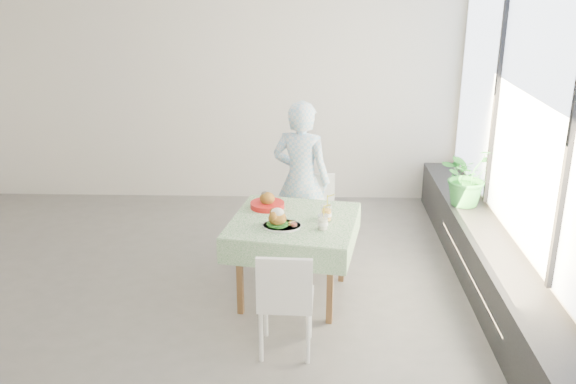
{
  "coord_description": "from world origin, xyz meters",
  "views": [
    {
      "loc": [
        1.16,
        -5.18,
        2.82
      ],
      "look_at": [
        1.0,
        -0.03,
        0.97
      ],
      "focal_mm": 40.0,
      "sensor_mm": 36.0,
      "label": 1
    }
  ],
  "objects_px": {
    "chair_near": "(286,320)",
    "potted_plant": "(467,175)",
    "diner": "(301,181)",
    "juice_cup_orange": "(326,213)",
    "chair_far": "(314,238)",
    "main_dish": "(280,221)",
    "cafe_table": "(294,249)"
  },
  "relations": [
    {
      "from": "chair_far",
      "to": "main_dish",
      "type": "height_order",
      "value": "main_dish"
    },
    {
      "from": "chair_far",
      "to": "juice_cup_orange",
      "type": "height_order",
      "value": "juice_cup_orange"
    },
    {
      "from": "chair_near",
      "to": "juice_cup_orange",
      "type": "distance_m",
      "value": 1.05
    },
    {
      "from": "chair_near",
      "to": "juice_cup_orange",
      "type": "height_order",
      "value": "juice_cup_orange"
    },
    {
      "from": "juice_cup_orange",
      "to": "diner",
      "type": "bearing_deg",
      "value": 104.2
    },
    {
      "from": "diner",
      "to": "juice_cup_orange",
      "type": "height_order",
      "value": "diner"
    },
    {
      "from": "chair_near",
      "to": "diner",
      "type": "bearing_deg",
      "value": 86.92
    },
    {
      "from": "cafe_table",
      "to": "potted_plant",
      "type": "distance_m",
      "value": 2.05
    },
    {
      "from": "chair_near",
      "to": "cafe_table",
      "type": "bearing_deg",
      "value": 87.44
    },
    {
      "from": "chair_far",
      "to": "main_dish",
      "type": "bearing_deg",
      "value": -109.62
    },
    {
      "from": "juice_cup_orange",
      "to": "potted_plant",
      "type": "height_order",
      "value": "potted_plant"
    },
    {
      "from": "chair_far",
      "to": "juice_cup_orange",
      "type": "bearing_deg",
      "value": -82.38
    },
    {
      "from": "cafe_table",
      "to": "chair_far",
      "type": "relative_size",
      "value": 1.38
    },
    {
      "from": "diner",
      "to": "potted_plant",
      "type": "bearing_deg",
      "value": -155.39
    },
    {
      "from": "cafe_table",
      "to": "chair_near",
      "type": "bearing_deg",
      "value": -92.56
    },
    {
      "from": "chair_far",
      "to": "potted_plant",
      "type": "height_order",
      "value": "potted_plant"
    },
    {
      "from": "main_dish",
      "to": "potted_plant",
      "type": "bearing_deg",
      "value": 33.83
    },
    {
      "from": "potted_plant",
      "to": "chair_near",
      "type": "bearing_deg",
      "value": -132.67
    },
    {
      "from": "chair_near",
      "to": "diner",
      "type": "distance_m",
      "value": 1.81
    },
    {
      "from": "cafe_table",
      "to": "potted_plant",
      "type": "bearing_deg",
      "value": 31.53
    },
    {
      "from": "chair_near",
      "to": "potted_plant",
      "type": "distance_m",
      "value": 2.65
    },
    {
      "from": "main_dish",
      "to": "juice_cup_orange",
      "type": "bearing_deg",
      "value": 22.14
    },
    {
      "from": "chair_far",
      "to": "potted_plant",
      "type": "bearing_deg",
      "value": 14.16
    },
    {
      "from": "juice_cup_orange",
      "to": "potted_plant",
      "type": "distance_m",
      "value": 1.79
    },
    {
      "from": "chair_far",
      "to": "main_dish",
      "type": "distance_m",
      "value": 1.04
    },
    {
      "from": "diner",
      "to": "main_dish",
      "type": "bearing_deg",
      "value": 99.15
    },
    {
      "from": "diner",
      "to": "main_dish",
      "type": "xyz_separation_m",
      "value": [
        -0.17,
        -1.04,
        -0.0
      ]
    },
    {
      "from": "cafe_table",
      "to": "chair_near",
      "type": "distance_m",
      "value": 0.87
    },
    {
      "from": "chair_near",
      "to": "main_dish",
      "type": "bearing_deg",
      "value": 96.3
    },
    {
      "from": "main_dish",
      "to": "juice_cup_orange",
      "type": "relative_size",
      "value": 1.2
    },
    {
      "from": "cafe_table",
      "to": "main_dish",
      "type": "xyz_separation_m",
      "value": [
        -0.11,
        -0.17,
        0.34
      ]
    },
    {
      "from": "diner",
      "to": "potted_plant",
      "type": "xyz_separation_m",
      "value": [
        1.67,
        0.18,
        0.01
      ]
    }
  ]
}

